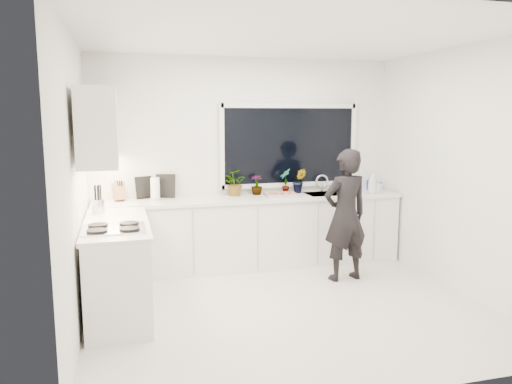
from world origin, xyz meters
name	(u,v)px	position (x,y,z in m)	size (l,w,h in m)	color
floor	(287,308)	(0.00, 0.00, -0.01)	(4.00, 3.50, 0.02)	beige
wall_back	(246,161)	(0.00, 1.76, 1.35)	(4.00, 0.02, 2.70)	white
wall_left	(74,184)	(-2.01, 0.00, 1.35)	(0.02, 3.50, 2.70)	white
wall_right	(462,171)	(2.01, 0.00, 1.35)	(0.02, 3.50, 2.70)	white
ceiling	(290,35)	(0.00, 0.00, 2.71)	(4.00, 3.50, 0.02)	white
window	(289,146)	(0.60, 1.73, 1.55)	(1.80, 0.02, 1.00)	black
base_cabinets_back	(252,233)	(0.00, 1.45, 0.44)	(3.92, 0.58, 0.88)	white
base_cabinets_left	(118,269)	(-1.67, 0.35, 0.44)	(0.58, 1.60, 0.88)	white
countertop_back	(252,199)	(0.00, 1.44, 0.90)	(3.94, 0.62, 0.04)	silver
countertop_left	(116,224)	(-1.67, 0.35, 0.90)	(0.62, 1.60, 0.04)	silver
upper_cabinets	(100,126)	(-1.79, 0.70, 1.85)	(0.34, 2.10, 0.70)	white
sink	(327,197)	(1.05, 1.45, 0.87)	(0.58, 0.42, 0.14)	silver
faucet	(322,183)	(1.05, 1.65, 1.03)	(0.03, 0.03, 0.22)	silver
stovetop	(114,228)	(-1.69, 0.00, 0.94)	(0.56, 0.48, 0.03)	black
person	(345,215)	(0.94, 0.66, 0.79)	(0.57, 0.38, 1.57)	black
pizza_tray	(281,195)	(0.39, 1.42, 0.94)	(0.41, 0.31, 0.03)	silver
pizza	(281,194)	(0.39, 1.42, 0.95)	(0.38, 0.27, 0.01)	red
watering_can	(372,185)	(1.78, 1.61, 0.98)	(0.14, 0.14, 0.13)	#131EBB
paper_towel_roll	(155,189)	(-1.20, 1.55, 1.05)	(0.11, 0.11, 0.26)	white
knife_block	(119,192)	(-1.64, 1.59, 1.03)	(0.13, 0.10, 0.22)	brown
utensil_crock	(98,207)	(-1.85, 0.80, 1.00)	(0.13, 0.13, 0.16)	#ADADB1
picture_frame_large	(144,187)	(-1.33, 1.69, 1.06)	(0.22, 0.02, 0.28)	black
picture_frame_small	(165,186)	(-1.07, 1.69, 1.07)	(0.25, 0.02, 0.30)	black
herb_plants	(257,183)	(0.12, 1.61, 1.08)	(1.20, 0.38, 0.33)	#26662D
soap_bottles	(374,183)	(1.65, 1.30, 1.06)	(0.20, 0.13, 0.31)	#D8BF66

